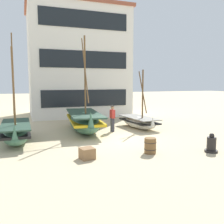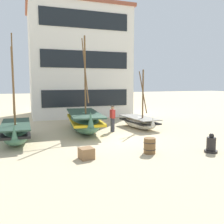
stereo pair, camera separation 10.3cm
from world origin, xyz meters
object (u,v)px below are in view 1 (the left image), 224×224
object	(u,v)px
fishing_boat_centre_large	(84,121)
capstan_winch	(211,145)
wooden_barrel	(150,146)
cargo_crate	(87,153)
fishing_boat_far_right	(139,122)
harbor_building_main	(77,62)
fisherman_by_hull	(112,119)
fishing_boat_near_left	(16,132)

from	to	relation	value
fishing_boat_centre_large	capstan_winch	size ratio (longest dim) A/B	6.79
wooden_barrel	cargo_crate	world-z (taller)	wooden_barrel
fishing_boat_far_right	harbor_building_main	size ratio (longest dim) A/B	0.39
fisherman_by_hull	wooden_barrel	bearing A→B (deg)	-90.86
fishing_boat_near_left	capstan_winch	size ratio (longest dim) A/B	6.50
harbor_building_main	fishing_boat_far_right	bearing A→B (deg)	-74.52
fishing_boat_near_left	fisherman_by_hull	size ratio (longest dim) A/B	3.38
fishing_boat_far_right	cargo_crate	xyz separation A→B (m)	(-5.08, -5.46, -0.21)
fisherman_by_hull	harbor_building_main	distance (m)	10.11
fishing_boat_far_right	capstan_winch	world-z (taller)	fishing_boat_far_right
capstan_winch	wooden_barrel	bearing A→B (deg)	164.05
fishing_boat_near_left	wooden_barrel	size ratio (longest dim) A/B	8.14
fishing_boat_centre_large	wooden_barrel	bearing A→B (deg)	-74.42
capstan_winch	fishing_boat_near_left	bearing A→B (deg)	149.11
wooden_barrel	capstan_winch	bearing A→B (deg)	-15.95
wooden_barrel	fisherman_by_hull	bearing A→B (deg)	89.14
fishing_boat_far_right	capstan_winch	size ratio (longest dim) A/B	4.55
fisherman_by_hull	cargo_crate	bearing A→B (deg)	-120.68
wooden_barrel	harbor_building_main	xyz separation A→B (m)	(-0.16, 14.29, 4.71)
fishing_boat_centre_large	fishing_boat_far_right	size ratio (longest dim) A/B	1.49
capstan_winch	wooden_barrel	size ratio (longest dim) A/B	1.25
fishing_boat_far_right	cargo_crate	size ratio (longest dim) A/B	7.16
capstan_winch	cargo_crate	bearing A→B (deg)	170.16
cargo_crate	fishing_boat_centre_large	bearing A→B (deg)	77.61
fishing_boat_far_right	wooden_barrel	xyz separation A→B (m)	(-2.23, -5.65, -0.09)
fisherman_by_hull	capstan_winch	world-z (taller)	fisherman_by_hull
fishing_boat_near_left	fishing_boat_centre_large	bearing A→B (deg)	20.88
fishing_boat_near_left	wooden_barrel	distance (m)	7.08
fishing_boat_centre_large	capstan_winch	distance (m)	7.86
fishing_boat_far_right	fisherman_by_hull	bearing A→B (deg)	-165.99
fishing_boat_far_right	fishing_boat_centre_large	bearing A→B (deg)	177.98
fisherman_by_hull	capstan_winch	xyz separation A→B (m)	(2.63, -5.88, -0.49)
harbor_building_main	fisherman_by_hull	bearing A→B (deg)	-88.54
harbor_building_main	wooden_barrel	bearing A→B (deg)	-89.37
fishing_boat_far_right	capstan_winch	distance (m)	6.44
fishing_boat_far_right	wooden_barrel	distance (m)	6.07
fishing_boat_far_right	harbor_building_main	world-z (taller)	harbor_building_main
fisherman_by_hull	fishing_boat_centre_large	bearing A→B (deg)	158.25
fishing_boat_near_left	fisherman_by_hull	xyz separation A→B (m)	(5.75, 0.87, 0.26)
fishing_boat_near_left	capstan_winch	world-z (taller)	fishing_boat_near_left
fisherman_by_hull	harbor_building_main	size ratio (longest dim) A/B	0.17
cargo_crate	harbor_building_main	xyz separation A→B (m)	(2.69, 14.10, 4.83)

